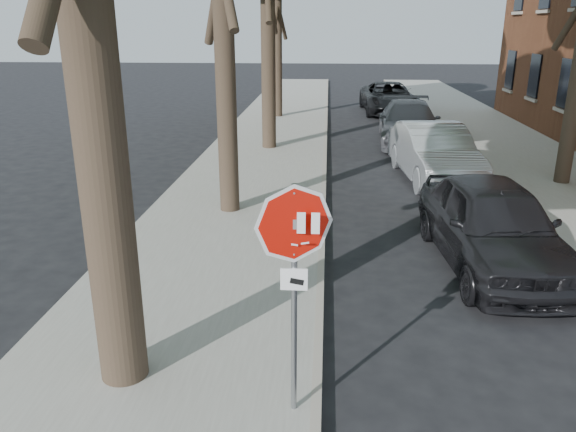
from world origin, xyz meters
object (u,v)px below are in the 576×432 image
(car_a, at_px, (493,224))
(car_c, at_px, (409,123))
(stop_sign, at_px, (294,258))
(car_b, at_px, (434,153))
(car_d, at_px, (389,98))

(car_a, relative_size, car_c, 0.90)
(car_a, bearing_deg, stop_sign, -130.76)
(car_a, bearing_deg, car_b, 85.76)
(stop_sign, relative_size, car_a, 0.56)
(car_b, relative_size, car_d, 0.89)
(car_a, distance_m, car_b, 5.94)
(stop_sign, bearing_deg, car_b, 72.39)
(car_c, bearing_deg, car_b, -86.22)
(stop_sign, height_order, car_c, stop_sign)
(car_c, relative_size, car_d, 0.98)
(car_d, bearing_deg, stop_sign, -100.36)
(stop_sign, distance_m, car_b, 10.97)
(car_d, bearing_deg, car_b, -92.23)
(car_b, xyz_separation_m, car_c, (0.00, 5.27, -0.03))
(stop_sign, distance_m, car_d, 23.38)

